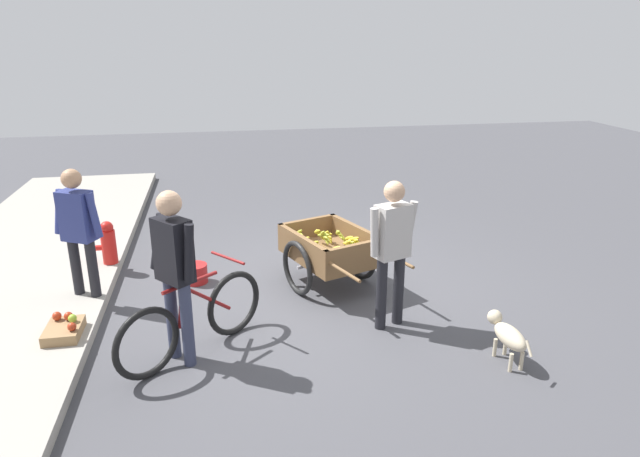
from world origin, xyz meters
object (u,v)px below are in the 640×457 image
at_px(vendor_person, 392,243).
at_px(apple_crate, 65,335).
at_px(plastic_bucket, 195,274).
at_px(bystander_person, 78,226).
at_px(fire_hydrant, 109,247).
at_px(cyclist_person, 174,263).
at_px(dog, 508,335).
at_px(fruit_cart, 330,251).
at_px(bicycle, 194,320).

height_order(vendor_person, apple_crate, vendor_person).
height_order(plastic_bucket, bystander_person, bystander_person).
relative_size(vendor_person, fire_hydrant, 2.29).
distance_m(cyclist_person, fire_hydrant, 2.56).
bearing_deg(plastic_bucket, dog, -128.94).
xyz_separation_m(plastic_bucket, bystander_person, (-0.39, 1.16, 0.80)).
height_order(vendor_person, plastic_bucket, vendor_person).
relative_size(fruit_cart, cyclist_person, 1.12).
bearing_deg(bystander_person, plastic_bucket, -71.46).
bearing_deg(bicycle, bystander_person, 43.42).
relative_size(vendor_person, bystander_person, 0.99).
bearing_deg(cyclist_person, plastic_bucket, -2.51).
xyz_separation_m(bicycle, plastic_bucket, (1.65, 0.04, -0.24)).
distance_m(fire_hydrant, bystander_person, 1.09).
height_order(plastic_bucket, apple_crate, apple_crate).
bearing_deg(vendor_person, plastic_bucket, 53.85).
bearing_deg(bystander_person, dog, -115.55).
distance_m(bicycle, fire_hydrant, 2.44).
relative_size(bicycle, apple_crate, 2.99).
bearing_deg(bystander_person, fruit_cart, -89.96).
distance_m(fruit_cart, vendor_person, 1.24).
distance_m(cyclist_person, dog, 3.06).
distance_m(vendor_person, bystander_person, 3.32).
height_order(cyclist_person, bystander_person, cyclist_person).
distance_m(fruit_cart, bicycle, 2.00).
relative_size(vendor_person, dog, 2.28).
bearing_deg(plastic_bucket, bystander_person, 108.54).
xyz_separation_m(fire_hydrant, bystander_person, (-0.92, 0.10, 0.58)).
distance_m(vendor_person, bicycle, 2.04).
xyz_separation_m(bicycle, cyclist_person, (-0.10, 0.12, 0.62)).
distance_m(plastic_bucket, apple_crate, 1.76).
distance_m(plastic_bucket, bystander_person, 1.46).
distance_m(fruit_cart, plastic_bucket, 1.66).
bearing_deg(fire_hydrant, cyclist_person, -156.69).
height_order(fruit_cart, dog, fruit_cart).
xyz_separation_m(cyclist_person, bystander_person, (1.36, 1.08, -0.05)).
relative_size(bicycle, dog, 1.96).
distance_m(dog, fire_hydrant, 4.82).
bearing_deg(dog, apple_crate, 76.02).
distance_m(vendor_person, fire_hydrant, 3.69).
relative_size(fruit_cart, fire_hydrant, 2.70).
relative_size(dog, bystander_person, 0.44).
xyz_separation_m(fruit_cart, cyclist_person, (-1.36, 1.66, 0.53)).
relative_size(bicycle, bystander_person, 0.85).
bearing_deg(bystander_person, cyclist_person, -141.59).
distance_m(bicycle, bystander_person, 1.83).
relative_size(dog, plastic_bucket, 2.30).
height_order(vendor_person, bystander_person, bystander_person).
bearing_deg(fire_hydrant, apple_crate, 175.74).
height_order(vendor_person, dog, vendor_person).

